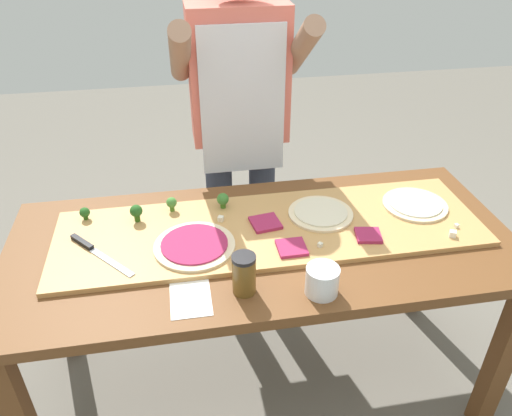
{
  "coord_description": "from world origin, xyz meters",
  "views": [
    {
      "loc": [
        -0.26,
        -1.37,
        1.81
      ],
      "look_at": [
        -0.02,
        0.05,
        0.88
      ],
      "focal_mm": 34.62,
      "sensor_mm": 36.0,
      "label": 1
    }
  ],
  "objects": [
    {
      "name": "flour_cup",
      "position": [
        0.12,
        -0.3,
        0.82
      ],
      "size": [
        0.1,
        0.1,
        0.09
      ],
      "color": "white",
      "rests_on": "prep_table"
    },
    {
      "name": "pizza_whole_cheese_artichoke",
      "position": [
        0.23,
        0.09,
        0.8
      ],
      "size": [
        0.24,
        0.24,
        0.02
      ],
      "color": "beige",
      "rests_on": "cutting_board"
    },
    {
      "name": "sauce_jar",
      "position": [
        -0.1,
        -0.25,
        0.84
      ],
      "size": [
        0.07,
        0.07,
        0.13
      ],
      "color": "brown",
      "rests_on": "prep_table"
    },
    {
      "name": "pizza_slice_far_right",
      "position": [
        0.02,
        0.06,
        0.8
      ],
      "size": [
        0.11,
        0.11,
        0.01
      ],
      "primitive_type": "cube",
      "rotation": [
        0.0,
        0.0,
        0.15
      ],
      "color": "#9E234C",
      "rests_on": "cutting_board"
    },
    {
      "name": "chefs_knife",
      "position": [
        -0.57,
        0.01,
        0.8
      ],
      "size": [
        0.22,
        0.25,
        0.02
      ],
      "color": "#B7BABF",
      "rests_on": "cutting_board"
    },
    {
      "name": "pizza_whole_white_garlic",
      "position": [
        0.6,
        0.09,
        0.8
      ],
      "size": [
        0.24,
        0.24,
        0.02
      ],
      "color": "beige",
      "rests_on": "cutting_board"
    },
    {
      "name": "ground_plane",
      "position": [
        0.0,
        0.0,
        0.0
      ],
      "size": [
        8.0,
        8.0,
        0.0
      ],
      "primitive_type": "plane",
      "color": "#6B665B"
    },
    {
      "name": "cheese_crumble_a",
      "position": [
        0.18,
        -0.1,
        0.8
      ],
      "size": [
        0.02,
        0.02,
        0.01
      ],
      "primitive_type": "cube",
      "rotation": [
        0.0,
        0.0,
        0.74
      ],
      "color": "silver",
      "rests_on": "cutting_board"
    },
    {
      "name": "pizza_slice_far_left",
      "position": [
        0.08,
        -0.1,
        0.8
      ],
      "size": [
        0.1,
        0.1,
        0.01
      ],
      "primitive_type": "cube",
      "rotation": [
        0.0,
        0.0,
        0.01
      ],
      "color": "#9E234C",
      "rests_on": "cutting_board"
    },
    {
      "name": "broccoli_floret_back_mid",
      "position": [
        -0.62,
        0.21,
        0.82
      ],
      "size": [
        0.04,
        0.04,
        0.05
      ],
      "color": "#2C5915",
      "rests_on": "cutting_board"
    },
    {
      "name": "cook_center",
      "position": [
        0.01,
        0.59,
        1.0
      ],
      "size": [
        0.54,
        0.39,
        1.67
      ],
      "color": "#333847",
      "rests_on": "ground"
    },
    {
      "name": "broccoli_floret_center_left",
      "position": [
        -0.12,
        0.2,
        0.83
      ],
      "size": [
        0.04,
        0.04,
        0.06
      ],
      "color": "#3F7220",
      "rests_on": "cutting_board"
    },
    {
      "name": "broccoli_floret_center_right",
      "position": [
        -0.43,
        0.16,
        0.84
      ],
      "size": [
        0.04,
        0.04,
        0.07
      ],
      "color": "#2C5915",
      "rests_on": "cutting_board"
    },
    {
      "name": "cheese_crumble_c",
      "position": [
        0.69,
        -0.07,
        0.8
      ],
      "size": [
        0.02,
        0.02,
        0.01
      ],
      "primitive_type": "cube",
      "rotation": [
        0.0,
        0.0,
        0.24
      ],
      "color": "white",
      "rests_on": "cutting_board"
    },
    {
      "name": "cheese_crumble_d",
      "position": [
        0.64,
        -0.12,
        0.81
      ],
      "size": [
        0.03,
        0.03,
        0.02
      ],
      "primitive_type": "cube",
      "rotation": [
        0.0,
        0.0,
        1.1
      ],
      "color": "white",
      "rests_on": "cutting_board"
    },
    {
      "name": "pizza_whole_beet_magenta",
      "position": [
        -0.24,
        -0.03,
        0.8
      ],
      "size": [
        0.27,
        0.27,
        0.02
      ],
      "color": "beige",
      "rests_on": "cutting_board"
    },
    {
      "name": "cheese_crumble_b",
      "position": [
        -0.14,
        0.11,
        0.8
      ],
      "size": [
        0.02,
        0.02,
        0.02
      ],
      "primitive_type": "cube",
      "rotation": [
        0.0,
        0.0,
        1.16
      ],
      "color": "silver",
      "rests_on": "cutting_board"
    },
    {
      "name": "broccoli_floret_back_right",
      "position": [
        -0.31,
        0.21,
        0.83
      ],
      "size": [
        0.04,
        0.04,
        0.06
      ],
      "color": "#487A23",
      "rests_on": "cutting_board"
    },
    {
      "name": "cutting_board",
      "position": [
        0.04,
        0.04,
        0.79
      ],
      "size": [
        1.51,
        0.45,
        0.02
      ],
      "primitive_type": "cube",
      "color": "tan",
      "rests_on": "prep_table"
    },
    {
      "name": "prep_table",
      "position": [
        0.0,
        0.0,
        0.68
      ],
      "size": [
        1.77,
        0.77,
        0.78
      ],
      "color": "brown",
      "rests_on": "ground"
    },
    {
      "name": "recipe_note",
      "position": [
        -0.27,
        -0.26,
        0.78
      ],
      "size": [
        0.12,
        0.16,
        0.0
      ],
      "primitive_type": "cube",
      "rotation": [
        0.0,
        0.0,
        0.0
      ],
      "color": "white",
      "rests_on": "prep_table"
    },
    {
      "name": "cheese_crumble_e",
      "position": [
        -0.1,
        -0.15,
        0.8
      ],
      "size": [
        0.02,
        0.02,
        0.02
      ],
      "primitive_type": "cube",
      "rotation": [
        0.0,
        0.0,
        0.8
      ],
      "color": "silver",
      "rests_on": "cutting_board"
    },
    {
      "name": "pizza_slice_center",
      "position": [
        0.36,
        -0.07,
        0.8
      ],
      "size": [
        0.1,
        0.1,
        0.01
      ],
      "primitive_type": "cube",
      "rotation": [
        0.0,
        0.0,
        -0.18
      ],
      "color": "#9E234C",
      "rests_on": "cutting_board"
    }
  ]
}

